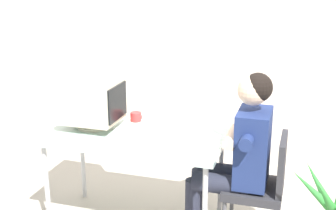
{
  "coord_description": "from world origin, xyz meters",
  "views": [
    {
      "loc": [
        1.15,
        -2.92,
        1.91
      ],
      "look_at": [
        0.25,
        0.0,
        0.99
      ],
      "focal_mm": 48.81,
      "sensor_mm": 36.0,
      "label": 1
    }
  ],
  "objects_px": {
    "crt_monitor": "(92,101)",
    "person_seated": "(238,152)",
    "keyboard": "(127,131)",
    "office_chair": "(262,183)",
    "desk": "(135,142)",
    "desk_mug": "(136,119)"
  },
  "relations": [
    {
      "from": "desk",
      "to": "crt_monitor",
      "type": "xyz_separation_m",
      "value": [
        -0.36,
        0.05,
        0.27
      ]
    },
    {
      "from": "desk",
      "to": "crt_monitor",
      "type": "relative_size",
      "value": 3.05
    },
    {
      "from": "keyboard",
      "to": "office_chair",
      "type": "bearing_deg",
      "value": 0.89
    },
    {
      "from": "office_chair",
      "to": "desk_mug",
      "type": "height_order",
      "value": "desk_mug"
    },
    {
      "from": "desk",
      "to": "office_chair",
      "type": "relative_size",
      "value": 1.59
    },
    {
      "from": "keyboard",
      "to": "office_chair",
      "type": "distance_m",
      "value": 1.04
    },
    {
      "from": "keyboard",
      "to": "crt_monitor",
      "type": "bearing_deg",
      "value": 174.31
    },
    {
      "from": "crt_monitor",
      "to": "keyboard",
      "type": "xyz_separation_m",
      "value": [
        0.29,
        -0.03,
        -0.2
      ]
    },
    {
      "from": "keyboard",
      "to": "desk_mug",
      "type": "bearing_deg",
      "value": 89.99
    },
    {
      "from": "crt_monitor",
      "to": "office_chair",
      "type": "height_order",
      "value": "crt_monitor"
    },
    {
      "from": "office_chair",
      "to": "desk_mug",
      "type": "bearing_deg",
      "value": 170.2
    },
    {
      "from": "crt_monitor",
      "to": "desk_mug",
      "type": "xyz_separation_m",
      "value": [
        0.29,
        0.16,
        -0.16
      ]
    },
    {
      "from": "desk_mug",
      "to": "office_chair",
      "type": "bearing_deg",
      "value": -9.8
    },
    {
      "from": "desk",
      "to": "keyboard",
      "type": "relative_size",
      "value": 2.9
    },
    {
      "from": "crt_monitor",
      "to": "person_seated",
      "type": "height_order",
      "value": "person_seated"
    },
    {
      "from": "desk",
      "to": "person_seated",
      "type": "xyz_separation_m",
      "value": [
        0.75,
        0.04,
        -0.0
      ]
    },
    {
      "from": "desk",
      "to": "desk_mug",
      "type": "height_order",
      "value": "desk_mug"
    },
    {
      "from": "keyboard",
      "to": "office_chair",
      "type": "relative_size",
      "value": 0.55
    },
    {
      "from": "crt_monitor",
      "to": "person_seated",
      "type": "xyz_separation_m",
      "value": [
        1.11,
        -0.01,
        -0.27
      ]
    },
    {
      "from": "crt_monitor",
      "to": "desk_mug",
      "type": "distance_m",
      "value": 0.37
    },
    {
      "from": "desk",
      "to": "person_seated",
      "type": "relative_size",
      "value": 1.04
    },
    {
      "from": "desk",
      "to": "person_seated",
      "type": "distance_m",
      "value": 0.75
    }
  ]
}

